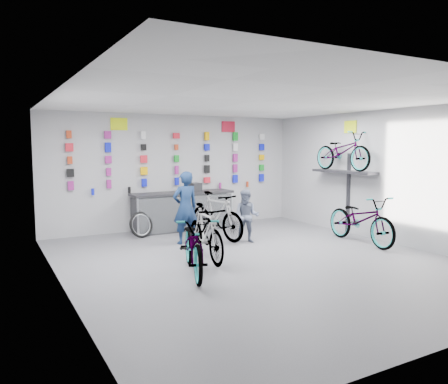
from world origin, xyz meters
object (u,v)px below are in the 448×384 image
bike_center (205,232)px  clerk (185,208)px  bike_service (216,216)px  bike_right (361,219)px  counter (183,212)px  bike_left (194,245)px  customer (247,216)px

bike_center → clerk: clerk is taller
bike_service → bike_right: bearing=-50.0°
bike_right → bike_service: bike_service is taller
bike_center → counter: bearing=80.1°
bike_left → bike_right: 4.30m
bike_right → bike_service: size_ratio=1.13×
counter → bike_left: size_ratio=1.39×
counter → bike_left: 3.98m
clerk → bike_left: bearing=68.5°
counter → bike_service: bearing=-79.7°
counter → clerk: bearing=-111.6°
clerk → bike_service: bearing=-173.7°
bike_center → clerk: bearing=86.6°
bike_right → bike_left: bearing=-170.6°
bike_left → customer: bearing=56.2°
bike_left → customer: (2.10, 1.67, 0.09)m
bike_service → clerk: (-0.84, -0.11, 0.26)m
customer → counter: bearing=149.6°
bike_center → bike_service: size_ratio=0.97×
counter → bike_left: bike_left is taller
bike_left → customer: size_ratio=1.61×
bike_left → clerk: 2.40m
counter → bike_center: 3.08m
customer → bike_right: bearing=10.1°
bike_right → customer: (-2.19, 1.32, 0.06)m
bike_right → bike_service: (-2.62, 1.98, 0.01)m
bike_right → clerk: size_ratio=1.28×
clerk → customer: clerk is taller
bike_left → bike_right: size_ratio=0.93×
bike_right → clerk: clerk is taller
bike_service → clerk: size_ratio=1.14×
bike_service → counter: bearing=87.5°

